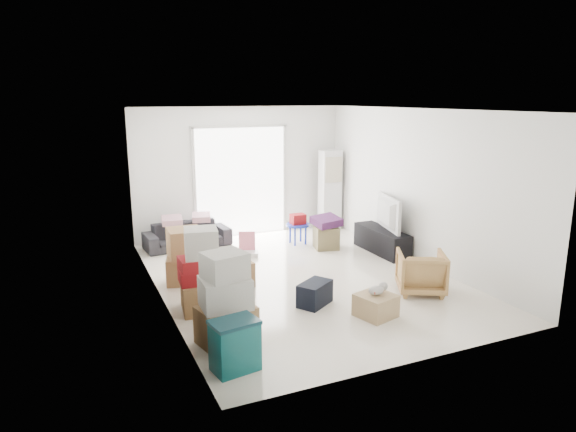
% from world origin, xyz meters
% --- Properties ---
extents(room_shell, '(4.98, 6.48, 3.18)m').
position_xyz_m(room_shell, '(0.00, 0.00, 1.35)').
color(room_shell, white).
rests_on(room_shell, ground).
extents(sliding_door, '(2.10, 0.04, 2.33)m').
position_xyz_m(sliding_door, '(0.00, 2.98, 1.24)').
color(sliding_door, white).
rests_on(sliding_door, room_shell).
extents(ac_tower, '(0.45, 0.30, 1.75)m').
position_xyz_m(ac_tower, '(1.95, 2.65, 0.88)').
color(ac_tower, silver).
rests_on(ac_tower, room_shell).
extents(tv_console, '(0.41, 1.36, 0.45)m').
position_xyz_m(tv_console, '(2.00, 0.65, 0.23)').
color(tv_console, black).
rests_on(tv_console, room_shell).
extents(television, '(0.88, 1.21, 0.14)m').
position_xyz_m(television, '(2.00, 0.65, 0.53)').
color(television, black).
rests_on(television, tv_console).
extents(sofa, '(1.68, 0.62, 0.64)m').
position_xyz_m(sofa, '(-1.29, 2.50, 0.32)').
color(sofa, black).
rests_on(sofa, room_shell).
extents(pillow_left, '(0.36, 0.30, 0.11)m').
position_xyz_m(pillow_left, '(-1.58, 2.48, 0.70)').
color(pillow_left, '#BF8B99').
rests_on(pillow_left, sofa).
extents(pillow_right, '(0.40, 0.35, 0.12)m').
position_xyz_m(pillow_right, '(-1.00, 2.52, 0.70)').
color(pillow_right, '#BF8B99').
rests_on(pillow_right, sofa).
extents(armchair, '(0.90, 0.88, 0.70)m').
position_xyz_m(armchair, '(1.37, -1.31, 0.35)').
color(armchair, tan).
rests_on(armchair, room_shell).
extents(storage_bins, '(0.55, 0.42, 0.58)m').
position_xyz_m(storage_bins, '(-1.90, -2.34, 0.29)').
color(storage_bins, '#0E575A').
rests_on(storage_bins, room_shell).
extents(box_stack_a, '(0.72, 0.64, 1.13)m').
position_xyz_m(box_stack_a, '(-1.80, -1.71, 0.51)').
color(box_stack_a, '#9A6945').
rests_on(box_stack_a, room_shell).
extents(box_stack_b, '(0.66, 0.64, 1.17)m').
position_xyz_m(box_stack_b, '(-1.80, -0.63, 0.51)').
color(box_stack_b, '#9A6945').
rests_on(box_stack_b, room_shell).
extents(box_stack_c, '(0.70, 0.63, 0.88)m').
position_xyz_m(box_stack_c, '(-1.77, 0.54, 0.43)').
color(box_stack_c, '#9A6945').
rests_on(box_stack_c, room_shell).
extents(loose_box, '(0.53, 0.53, 0.39)m').
position_xyz_m(loose_box, '(-1.10, 0.09, 0.20)').
color(loose_box, '#9A6945').
rests_on(loose_box, room_shell).
extents(duffel_bag, '(0.61, 0.54, 0.33)m').
position_xyz_m(duffel_bag, '(-0.31, -1.09, 0.17)').
color(duffel_bag, black).
rests_on(duffel_bag, room_shell).
extents(ottoman, '(0.52, 0.52, 0.44)m').
position_xyz_m(ottoman, '(1.16, 1.31, 0.22)').
color(ottoman, olive).
rests_on(ottoman, room_shell).
extents(blanket, '(0.51, 0.51, 0.14)m').
position_xyz_m(blanket, '(1.16, 1.31, 0.51)').
color(blanket, '#552257').
rests_on(blanket, ottoman).
extents(kids_table, '(0.48, 0.48, 0.61)m').
position_xyz_m(kids_table, '(0.79, 1.83, 0.43)').
color(kids_table, '#1930B5').
rests_on(kids_table, room_shell).
extents(toy_walker, '(0.41, 0.39, 0.44)m').
position_xyz_m(toy_walker, '(-0.38, 1.50, 0.12)').
color(toy_walker, silver).
rests_on(toy_walker, room_shell).
extents(wood_crate, '(0.57, 0.57, 0.31)m').
position_xyz_m(wood_crate, '(0.27, -1.78, 0.15)').
color(wood_crate, tan).
rests_on(wood_crate, room_shell).
extents(plush_bunny, '(0.31, 0.17, 0.15)m').
position_xyz_m(plush_bunny, '(0.30, -1.77, 0.38)').
color(plush_bunny, '#B2ADA8').
rests_on(plush_bunny, wood_crate).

